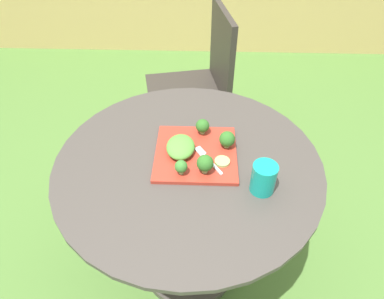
{
  "coord_description": "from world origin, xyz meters",
  "views": [
    {
      "loc": [
        0.04,
        -0.85,
        1.55
      ],
      "look_at": [
        0.01,
        0.02,
        0.75
      ],
      "focal_mm": 32.11,
      "sensor_mm": 36.0,
      "label": 1
    }
  ],
  "objects": [
    {
      "name": "ground_plane",
      "position": [
        0.0,
        0.0,
        0.0
      ],
      "size": [
        12.0,
        12.0,
        0.0
      ],
      "primitive_type": "plane",
      "color": "#4C7533"
    },
    {
      "name": "patio_table",
      "position": [
        0.0,
        0.0,
        0.46
      ],
      "size": [
        0.94,
        0.94,
        0.71
      ],
      "color": "#423D38",
      "rests_on": "ground_plane"
    },
    {
      "name": "drinking_glass",
      "position": [
        0.24,
        -0.12,
        0.75
      ],
      "size": [
        0.08,
        0.08,
        0.1
      ],
      "color": "#149989",
      "rests_on": "patio_table"
    },
    {
      "name": "fork",
      "position": [
        0.06,
        0.0,
        0.72
      ],
      "size": [
        0.1,
        0.14,
        0.0
      ],
      "color": "silver",
      "rests_on": "salad_plate"
    },
    {
      "name": "broccoli_floret_0",
      "position": [
        0.05,
        0.14,
        0.75
      ],
      "size": [
        0.05,
        0.05,
        0.06
      ],
      "color": "#99B770",
      "rests_on": "salad_plate"
    },
    {
      "name": "cucumber_slice_0",
      "position": [
        0.12,
        -0.02,
        0.72
      ],
      "size": [
        0.05,
        0.05,
        0.01
      ],
      "primitive_type": "cylinder",
      "color": "#8EB766",
      "rests_on": "salad_plate"
    },
    {
      "name": "broccoli_floret_3",
      "position": [
        0.14,
        0.06,
        0.75
      ],
      "size": [
        0.06,
        0.06,
        0.06
      ],
      "color": "#99B770",
      "rests_on": "salad_plate"
    },
    {
      "name": "patio_chair",
      "position": [
        0.04,
        0.86,
        0.53
      ],
      "size": [
        0.52,
        0.52,
        0.9
      ],
      "color": "#332D28",
      "rests_on": "ground_plane"
    },
    {
      "name": "broccoli_floret_2",
      "position": [
        0.06,
        -0.06,
        0.76
      ],
      "size": [
        0.06,
        0.06,
        0.07
      ],
      "color": "#99B770",
      "rests_on": "salad_plate"
    },
    {
      "name": "lettuce_mound",
      "position": [
        -0.03,
        0.03,
        0.74
      ],
      "size": [
        0.1,
        0.13,
        0.04
      ],
      "primitive_type": "ellipsoid",
      "color": "#519338",
      "rests_on": "salad_plate"
    },
    {
      "name": "salad_plate",
      "position": [
        0.03,
        0.03,
        0.71
      ],
      "size": [
        0.29,
        0.29,
        0.01
      ],
      "primitive_type": "cube",
      "color": "#AD3323",
      "rests_on": "patio_table"
    },
    {
      "name": "broccoli_floret_1",
      "position": [
        -0.02,
        -0.07,
        0.75
      ],
      "size": [
        0.04,
        0.04,
        0.05
      ],
      "color": "#99B770",
      "rests_on": "salad_plate"
    }
  ]
}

